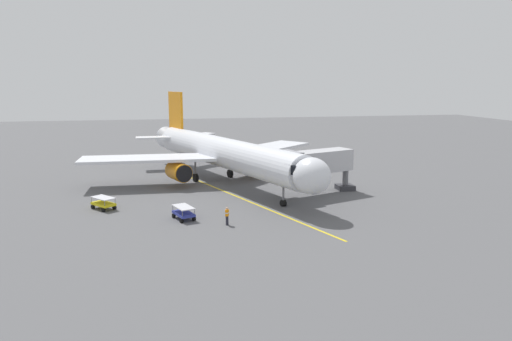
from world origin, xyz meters
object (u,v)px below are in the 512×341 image
object	(u,v)px
ground_crew_marshaller	(227,216)
baggage_cart_near_nose	(103,203)
airplane	(222,153)
baggage_cart_portside	(184,213)
jet_bridge	(309,164)

from	to	relation	value
ground_crew_marshaller	baggage_cart_near_nose	distance (m)	14.33
ground_crew_marshaller	baggage_cart_near_nose	size ratio (longest dim) A/B	0.59
airplane	baggage_cart_portside	size ratio (longest dim) A/B	13.35
baggage_cart_portside	jet_bridge	bearing A→B (deg)	-154.96
jet_bridge	ground_crew_marshaller	world-z (taller)	jet_bridge
airplane	baggage_cart_portside	distance (m)	17.10
ground_crew_marshaller	baggage_cart_portside	world-z (taller)	ground_crew_marshaller
baggage_cart_near_nose	baggage_cart_portside	distance (m)	9.63
jet_bridge	baggage_cart_near_nose	size ratio (longest dim) A/B	3.90
ground_crew_marshaller	baggage_cart_portside	bearing A→B (deg)	-35.50
airplane	ground_crew_marshaller	size ratio (longest dim) A/B	22.79
baggage_cart_near_nose	baggage_cart_portside	world-z (taller)	same
jet_bridge	baggage_cart_portside	world-z (taller)	jet_bridge
airplane	jet_bridge	size ratio (longest dim) A/B	3.44
airplane	ground_crew_marshaller	world-z (taller)	airplane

